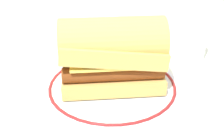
{
  "coord_description": "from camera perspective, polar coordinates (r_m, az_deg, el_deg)",
  "views": [
    {
      "loc": [
        -0.14,
        -0.44,
        0.31
      ],
      "look_at": [
        -0.0,
        0.01,
        0.04
      ],
      "focal_mm": 46.56,
      "sensor_mm": 36.0,
      "label": 1
    }
  ],
  "objects": [
    {
      "name": "ground_plane",
      "position": [
        0.55,
        0.33,
        -4.45
      ],
      "size": [
        1.5,
        1.5,
        0.0
      ],
      "primitive_type": "plane",
      "color": "silver"
    },
    {
      "name": "plate",
      "position": [
        0.55,
        -0.0,
        -3.35
      ],
      "size": [
        0.26,
        0.26,
        0.01
      ],
      "color": "white",
      "rests_on": "ground_plane"
    },
    {
      "name": "sausage_sandwich",
      "position": [
        0.52,
        -0.0,
        3.33
      ],
      "size": [
        0.2,
        0.14,
        0.13
      ],
      "rotation": [
        0.0,
        0.0,
        -0.22
      ],
      "color": "#DAAC56",
      "rests_on": "plate"
    },
    {
      "name": "drinking_glass",
      "position": [
        0.68,
        15.25,
        5.8
      ],
      "size": [
        0.07,
        0.07,
        0.11
      ],
      "color": "silver",
      "rests_on": "ground_plane"
    }
  ]
}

